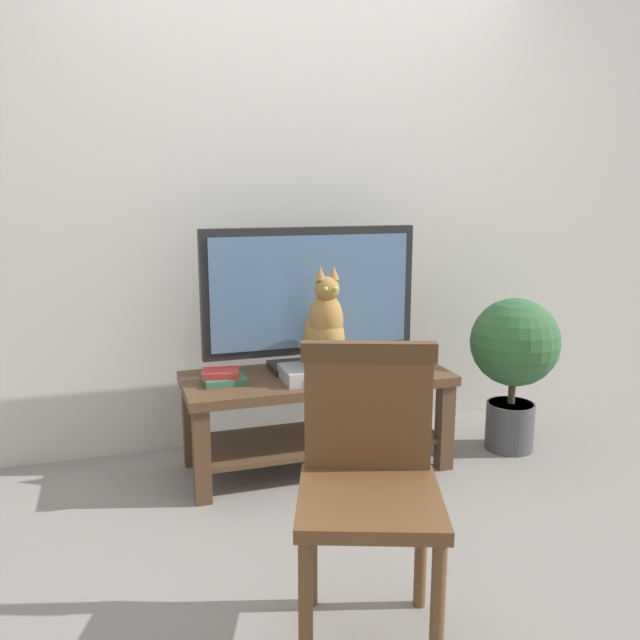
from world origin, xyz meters
name	(u,v)px	position (x,y,z in m)	size (l,w,h in m)	color
ground_plane	(362,511)	(0.00, 0.00, 0.00)	(12.00, 12.00, 0.00)	gray
back_wall	(296,174)	(0.00, 0.99, 1.40)	(7.00, 0.12, 2.80)	beige
tv_stand	(317,402)	(-0.05, 0.48, 0.33)	(1.25, 0.51, 0.47)	#513823
tv	(310,296)	(-0.05, 0.59, 0.82)	(1.04, 0.20, 0.68)	black
media_box	(324,372)	(-0.04, 0.40, 0.50)	(0.39, 0.23, 0.06)	#ADADB2
cat	(325,328)	(-0.04, 0.39, 0.70)	(0.18, 0.33, 0.47)	olive
wooden_chair	(369,469)	(-0.25, -0.67, 0.51)	(0.52, 0.52, 0.87)	brown
book_stack	(222,377)	(-0.49, 0.49, 0.49)	(0.20, 0.19, 0.06)	#38664C
potted_plant	(514,355)	(0.97, 0.39, 0.50)	(0.44, 0.44, 0.79)	#47474C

